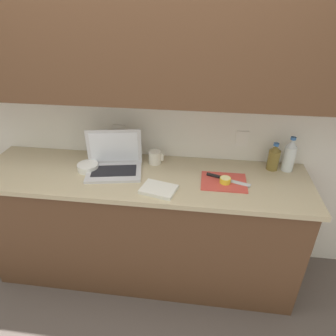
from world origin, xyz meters
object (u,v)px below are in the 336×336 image
bottle_oil_tall (290,155)px  measuring_cup (155,157)px  bottle_green_soda (274,158)px  cutting_board (224,182)px  lemon_half_cut (225,180)px  knife (220,177)px  bowl_white (88,167)px  laptop (114,162)px

bottle_oil_tall → measuring_cup: bottle_oil_tall is taller
bottle_green_soda → measuring_cup: bearing=-178.4°
cutting_board → lemon_half_cut: bearing=-63.6°
knife → bowl_white: bearing=-161.1°
cutting_board → knife: (-0.02, 0.03, 0.01)m
measuring_cup → bottle_oil_tall: bearing=1.5°
cutting_board → bottle_green_soda: bottle_green_soda is taller
bottle_green_soda → bottle_oil_tall: bottle_oil_tall is taller
bottle_green_soda → bowl_white: bottle_green_soda is taller
bottle_oil_tall → laptop: bearing=-172.5°
measuring_cup → bowl_white: size_ratio=0.75×
knife → bottle_oil_tall: 0.52m
knife → lemon_half_cut: lemon_half_cut is taller
cutting_board → bottle_green_soda: size_ratio=1.48×
knife → measuring_cup: bearing=179.8°
knife → measuring_cup: 0.51m
bottle_green_soda → bottle_oil_tall: bearing=0.0°
cutting_board → bowl_white: (-0.96, 0.04, 0.02)m
knife → bowl_white: (-0.94, 0.01, 0.01)m
lemon_half_cut → bottle_oil_tall: size_ratio=0.28×
lemon_half_cut → bowl_white: bearing=176.9°
knife → measuring_cup: (-0.48, 0.17, 0.03)m
knife → measuring_cup: size_ratio=2.65×
bottle_green_soda → bowl_white: size_ratio=1.38×
bottle_oil_tall → cutting_board: bearing=-153.4°
knife → bowl_white: bowl_white is taller
lemon_half_cut → bowl_white: (-0.97, 0.05, -0.00)m
cutting_board → bowl_white: bowl_white is taller
bottle_green_soda → measuring_cup: (-0.85, -0.02, -0.04)m
bottle_oil_tall → bowl_white: size_ratio=1.73×
cutting_board → lemon_half_cut: (0.01, -0.01, 0.02)m
bottle_green_soda → bottle_oil_tall: 0.11m
lemon_half_cut → measuring_cup: measuring_cup is taller
bowl_white → lemon_half_cut: bearing=-3.1°
laptop → bottle_green_soda: 1.14m
cutting_board → knife: size_ratio=1.02×
lemon_half_cut → bottle_green_soda: bottle_green_soda is taller
lemon_half_cut → bowl_white: bowl_white is taller
lemon_half_cut → bottle_oil_tall: 0.52m
measuring_cup → bowl_white: measuring_cup is taller
laptop → bowl_white: bearing=177.6°
bottle_green_soda → laptop: bearing=-171.8°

